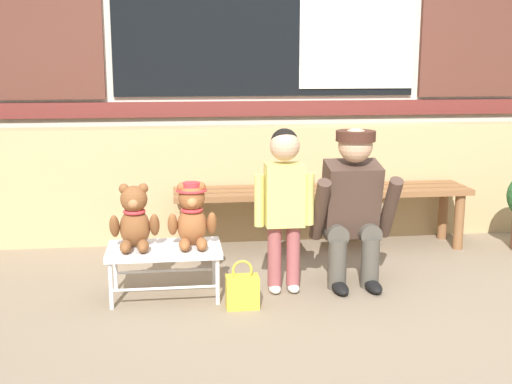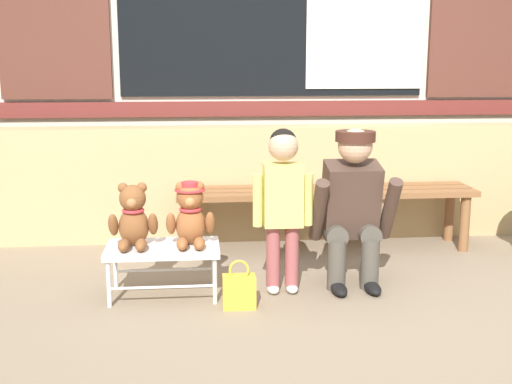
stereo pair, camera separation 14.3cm
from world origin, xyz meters
TOP-DOWN VIEW (x-y plane):
  - ground_plane at (0.00, 0.00)m, footprint 60.00×60.00m
  - brick_low_wall at (0.00, 1.43)m, footprint 7.56×0.25m
  - shop_facade at (0.00, 1.94)m, footprint 7.72×0.26m
  - wooden_bench_long at (0.29, 1.06)m, footprint 2.10×0.40m
  - small_display_bench at (-0.82, 0.20)m, footprint 0.64×0.36m
  - teddy_bear_plain at (-0.98, 0.21)m, footprint 0.28×0.26m
  - teddy_bear_with_hat at (-0.66, 0.21)m, footprint 0.28×0.27m
  - child_standing at (-0.13, 0.21)m, footprint 0.35×0.18m
  - adult_crouching at (0.30, 0.30)m, footprint 0.50×0.49m
  - handbag_on_ground at (-0.40, -0.02)m, footprint 0.18×0.11m

SIDE VIEW (x-z plane):
  - ground_plane at x=0.00m, z-range 0.00..0.00m
  - handbag_on_ground at x=-0.40m, z-range -0.04..0.23m
  - small_display_bench at x=-0.82m, z-range 0.12..0.42m
  - wooden_bench_long at x=0.29m, z-range 0.15..0.59m
  - brick_low_wall at x=0.00m, z-range 0.00..0.85m
  - teddy_bear_plain at x=-0.98m, z-range 0.28..0.65m
  - teddy_bear_with_hat at x=-0.66m, z-range 0.29..0.65m
  - adult_crouching at x=0.30m, z-range 0.01..0.96m
  - child_standing at x=-0.13m, z-range 0.11..1.07m
  - shop_facade at x=0.00m, z-range 0.01..3.57m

